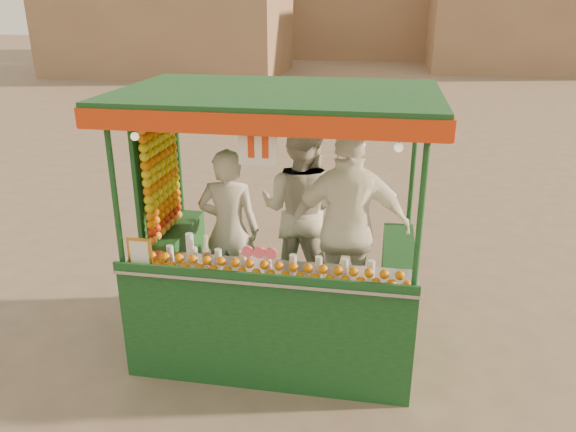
% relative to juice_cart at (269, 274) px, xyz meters
% --- Properties ---
extents(ground, '(90.00, 90.00, 0.00)m').
position_rel_juice_cart_xyz_m(ground, '(0.38, 0.30, -0.79)').
color(ground, brown).
rests_on(ground, ground).
extents(building_left, '(10.00, 6.00, 6.00)m').
position_rel_juice_cart_xyz_m(building_left, '(-8.62, 20.30, 2.21)').
color(building_left, '#977556').
rests_on(building_left, ground).
extents(building_right, '(9.00, 6.00, 5.00)m').
position_rel_juice_cart_xyz_m(building_right, '(7.38, 24.30, 1.71)').
color(building_right, '#977556').
rests_on(building_right, ground).
extents(juice_cart, '(2.68, 1.74, 2.44)m').
position_rel_juice_cart_xyz_m(juice_cart, '(0.00, 0.00, 0.00)').
color(juice_cart, '#103D17').
rests_on(juice_cart, ground).
extents(vendor_left, '(0.60, 0.41, 1.59)m').
position_rel_juice_cart_xyz_m(vendor_left, '(-0.44, 0.27, 0.29)').
color(vendor_left, beige).
rests_on(vendor_left, ground).
extents(vendor_middle, '(0.99, 0.84, 1.79)m').
position_rel_juice_cart_xyz_m(vendor_middle, '(0.19, 0.68, 0.39)').
color(vendor_middle, silver).
rests_on(vendor_middle, ground).
extents(vendor_right, '(1.15, 0.61, 1.87)m').
position_rel_juice_cart_xyz_m(vendor_right, '(0.70, 0.16, 0.43)').
color(vendor_right, white).
rests_on(vendor_right, ground).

